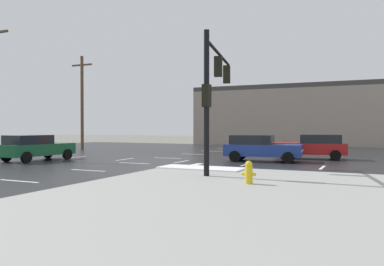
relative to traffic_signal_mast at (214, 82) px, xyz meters
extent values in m
plane|color=slate|center=(-5.91, 4.64, -4.08)|extent=(120.00, 120.00, 0.00)
cube|color=#232326|center=(-5.91, 4.64, -4.07)|extent=(44.00, 44.00, 0.02)
cube|color=#9E9E99|center=(6.09, -7.36, -4.01)|extent=(18.00, 18.00, 0.14)
cube|color=white|center=(-0.91, 0.64, -3.91)|extent=(4.00, 1.60, 0.06)
cube|color=silver|center=(-5.91, -5.36, -4.06)|extent=(2.00, 0.15, 0.01)
cube|color=silver|center=(-5.91, -1.36, -4.06)|extent=(2.00, 0.15, 0.01)
cube|color=silver|center=(-5.91, 2.64, -4.06)|extent=(2.00, 0.15, 0.01)
cube|color=silver|center=(-5.91, 6.64, -4.06)|extent=(2.00, 0.15, 0.01)
cube|color=silver|center=(-5.91, 10.64, -4.06)|extent=(2.00, 0.15, 0.01)
cube|color=silver|center=(-5.91, 14.64, -4.06)|extent=(2.00, 0.15, 0.01)
cube|color=silver|center=(-5.91, 18.64, -4.06)|extent=(2.00, 0.15, 0.01)
cube|color=silver|center=(-5.91, 22.64, -4.06)|extent=(2.00, 0.15, 0.01)
cube|color=silver|center=(-15.91, 4.64, -4.06)|extent=(0.15, 2.00, 0.01)
cube|color=silver|center=(-11.91, 4.64, -4.06)|extent=(0.15, 2.00, 0.01)
cube|color=silver|center=(-7.91, 4.64, -4.06)|extent=(0.15, 2.00, 0.01)
cube|color=silver|center=(-3.91, 4.64, -4.06)|extent=(0.15, 2.00, 0.01)
cube|color=silver|center=(0.09, 4.64, -4.06)|extent=(0.15, 2.00, 0.01)
cube|color=silver|center=(4.09, 4.64, -4.06)|extent=(0.15, 2.00, 0.01)
cube|color=silver|center=(-2.41, 0.64, -4.06)|extent=(0.45, 7.00, 0.01)
cylinder|color=black|center=(0.36, -1.76, -1.04)|extent=(0.22, 0.22, 5.81)
cylinder|color=black|center=(-0.26, 1.30, 1.47)|extent=(1.37, 6.16, 0.14)
cube|color=black|center=(-0.20, 1.00, 0.84)|extent=(0.41, 0.35, 0.95)
sphere|color=red|center=(-0.23, 1.15, 1.13)|extent=(0.20, 0.20, 0.20)
cube|color=black|center=(-0.76, 3.76, 0.84)|extent=(0.41, 0.35, 0.95)
sphere|color=red|center=(-0.79, 3.92, 1.13)|extent=(0.20, 0.20, 0.20)
cube|color=black|center=(0.36, -1.76, -0.74)|extent=(0.28, 0.36, 0.90)
cylinder|color=gold|center=(2.50, -3.14, -3.64)|extent=(0.26, 0.26, 0.60)
sphere|color=gold|center=(2.50, -3.14, -3.27)|extent=(0.25, 0.25, 0.25)
cylinder|color=gold|center=(2.32, -3.14, -3.61)|extent=(0.12, 0.11, 0.11)
cylinder|color=gold|center=(2.68, -3.14, -3.61)|extent=(0.12, 0.11, 0.11)
cube|color=gray|center=(-1.15, 29.60, -0.97)|extent=(23.02, 8.00, 6.22)
cube|color=#3F3D3A|center=(-1.15, 29.60, 2.39)|extent=(23.02, 8.00, 0.50)
cube|color=#195933|center=(-12.37, 1.74, -3.38)|extent=(2.15, 4.63, 0.70)
cube|color=black|center=(-12.43, 1.07, -2.76)|extent=(1.85, 2.60, 0.55)
cylinder|color=black|center=(-13.15, 3.33, -3.73)|extent=(0.27, 0.68, 0.66)
cylinder|color=black|center=(-11.36, 3.19, -3.73)|extent=(0.27, 0.68, 0.66)
cylinder|color=black|center=(-13.39, 0.28, -3.73)|extent=(0.27, 0.68, 0.66)
cylinder|color=black|center=(-11.60, 0.14, -3.73)|extent=(0.27, 0.68, 0.66)
sphere|color=white|center=(-12.78, 3.98, -3.38)|extent=(0.18, 0.18, 0.18)
sphere|color=white|center=(-11.63, 3.89, -3.38)|extent=(0.18, 0.18, 0.18)
cube|color=navy|center=(0.47, 6.85, -3.38)|extent=(4.65, 2.22, 0.70)
cube|color=black|center=(-0.20, 6.78, -2.76)|extent=(2.62, 1.88, 0.55)
cylinder|color=black|center=(1.90, 7.89, -3.73)|extent=(0.68, 0.28, 0.66)
cylinder|color=black|center=(2.08, 6.10, -3.73)|extent=(0.68, 0.28, 0.66)
cylinder|color=black|center=(-1.14, 7.60, -3.73)|extent=(0.68, 0.28, 0.66)
cylinder|color=black|center=(-0.97, 5.81, -3.73)|extent=(0.68, 0.28, 0.66)
sphere|color=white|center=(2.60, 7.63, -3.38)|extent=(0.18, 0.18, 0.18)
sphere|color=white|center=(2.71, 6.49, -3.38)|extent=(0.18, 0.18, 0.18)
cube|color=#B21919|center=(2.76, 9.88, -3.38)|extent=(4.67, 2.27, 0.70)
cube|color=black|center=(3.43, 9.95, -2.76)|extent=(2.64, 1.91, 0.55)
cylinder|color=black|center=(1.33, 8.82, -3.73)|extent=(0.68, 0.29, 0.66)
cylinder|color=black|center=(1.14, 10.61, -3.73)|extent=(0.68, 0.29, 0.66)
cylinder|color=black|center=(4.37, 9.15, -3.73)|extent=(0.68, 0.29, 0.66)
cylinder|color=black|center=(4.18, 10.94, -3.73)|extent=(0.68, 0.29, 0.66)
sphere|color=white|center=(0.63, 9.08, -3.38)|extent=(0.18, 0.18, 0.18)
sphere|color=white|center=(0.51, 10.22, -3.38)|extent=(0.18, 0.18, 0.18)
cylinder|color=brown|center=(-17.52, 11.84, 0.17)|extent=(0.28, 0.28, 8.51)
cube|color=brown|center=(-17.52, 11.84, 3.63)|extent=(2.20, 0.14, 0.14)
camera|label=1|loc=(6.27, -16.04, -1.98)|focal=36.30mm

